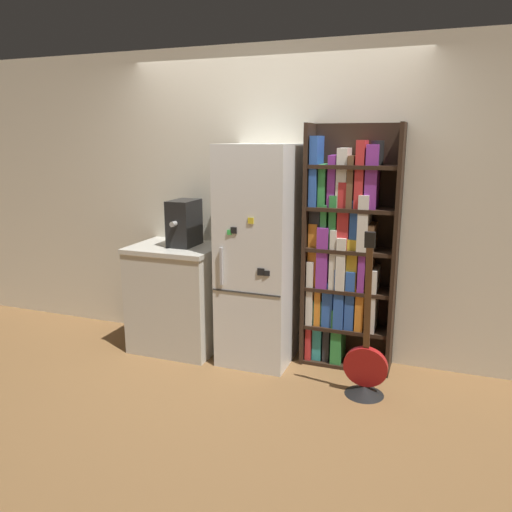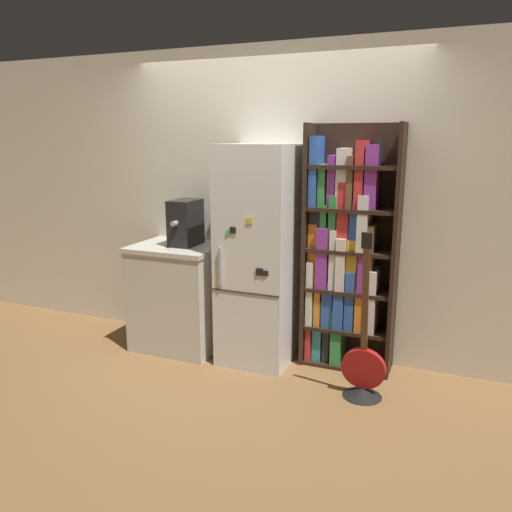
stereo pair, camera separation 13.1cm
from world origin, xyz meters
TOP-DOWN VIEW (x-y plane):
  - ground_plane at (0.00, 0.00)m, footprint 16.00×16.00m
  - wall_back at (0.00, 0.47)m, footprint 8.00×0.05m
  - refrigerator at (-0.00, 0.16)m, footprint 0.58×0.60m
  - bookshelf at (0.68, 0.32)m, footprint 0.73×0.30m
  - kitchen_counter at (-0.76, 0.15)m, footprint 0.76×0.63m
  - espresso_machine at (-0.69, 0.18)m, footprint 0.20×0.37m
  - guitar at (0.95, -0.17)m, footprint 0.32×0.30m

SIDE VIEW (x-z plane):
  - ground_plane at x=0.00m, z-range 0.00..0.00m
  - guitar at x=0.95m, z-range -0.45..0.80m
  - kitchen_counter at x=-0.76m, z-range 0.00..0.94m
  - refrigerator at x=0.00m, z-range 0.00..1.80m
  - bookshelf at x=0.68m, z-range -0.04..1.92m
  - espresso_machine at x=-0.69m, z-range 0.94..1.33m
  - wall_back at x=0.00m, z-range 0.00..2.60m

